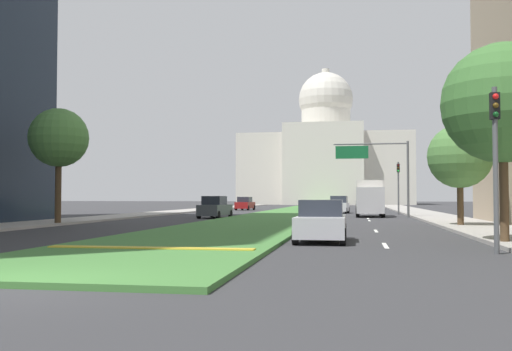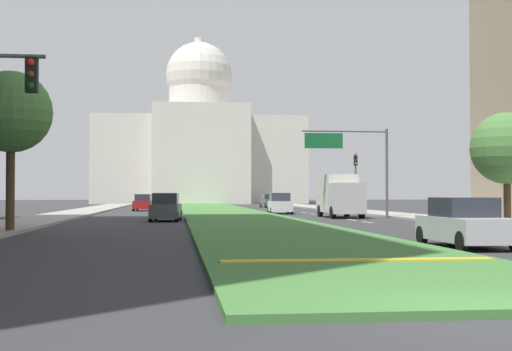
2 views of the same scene
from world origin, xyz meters
The scene contains 19 objects.
ground_plane centered at (0.00, 61.66, 0.00)m, with size 271.32×271.32×0.00m, color #333335.
grass_median centered at (0.00, 55.50, 0.07)m, with size 7.47×110.99×0.14m, color #427A38.
median_curb_nose centered at (0.00, 7.14, 0.16)m, with size 6.72×0.50×0.04m, color gold.
lane_dashes_right centered at (7.47, 39.38, 0.00)m, with size 0.16×61.46×0.01m.
sidewalk_left centered at (-13.21, 49.33, 0.07)m, with size 4.00×110.99×0.15m, color #9E9991.
sidewalk_right centered at (13.21, 49.33, 0.07)m, with size 4.00×110.99×0.15m, color #9E9991.
capitol_building centered at (0.00, 122.45, 10.42)m, with size 38.44×25.94×31.68m.
traffic_light_near_right centered at (10.71, 8.60, 3.31)m, with size 0.28×0.35×5.20m.
traffic_light_far_right centered at (10.71, 47.79, 3.31)m, with size 0.28×0.35×5.20m.
overhead_guide_sign centered at (8.49, 39.73, 4.68)m, with size 6.36×0.20×6.50m.
street_tree_right_near centered at (11.75, 11.90, 5.19)m, with size 4.41×4.41×7.41m.
street_tree_left_mid centered at (-11.75, 22.69, 5.40)m, with size 3.66×3.66×7.28m.
street_tree_right_mid centered at (12.41, 24.32, 4.08)m, with size 3.69×3.69×5.95m.
sedan_lead_stopped centered at (5.08, 12.59, 0.78)m, with size 1.96×4.31×1.65m.
sedan_midblock centered at (-5.03, 36.00, 0.84)m, with size 2.11×4.52×1.82m.
sedan_distant centered at (4.78, 51.35, 0.86)m, with size 2.21×4.49×1.84m.
sedan_far_horizon centered at (-7.72, 63.31, 0.81)m, with size 2.05×4.32×1.73m.
sedan_very_far centered at (7.68, 79.51, 0.81)m, with size 2.10×4.72×1.73m.
box_truck_delivery centered at (7.72, 41.19, 1.68)m, with size 2.40×6.40×3.20m.
Camera 1 is at (6.36, -10.06, 1.78)m, focal length 40.00 mm.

